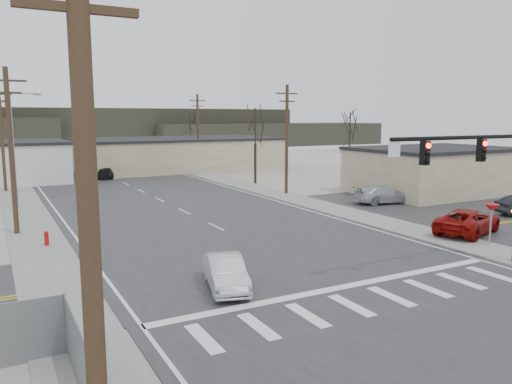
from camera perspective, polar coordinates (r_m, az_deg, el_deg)
ground at (r=25.64m, az=2.66°, el=-7.49°), size 140.00×140.00×0.00m
main_road at (r=38.93m, az=-8.72°, el=-1.99°), size 18.00×110.00×0.05m
cross_road at (r=25.63m, az=2.66°, el=-7.44°), size 90.00×10.00×0.04m
parking_lot at (r=43.05m, az=21.80°, el=-1.51°), size 18.00×20.00×0.03m
sidewalk_left at (r=41.79m, az=-24.93°, el=-1.96°), size 3.00×90.00×0.06m
sidewalk_right at (r=47.78m, az=1.30°, el=0.07°), size 3.00×90.00×0.06m
traffic_signal_mast at (r=25.52m, az=25.72°, el=2.30°), size 8.95×0.43×7.20m
fire_hydrant at (r=29.98m, az=-22.82°, el=-4.90°), size 0.24×0.24×0.87m
yield_sign at (r=30.33m, az=25.33°, el=-1.79°), size 0.80×0.80×2.35m
building_right_far at (r=69.14m, az=-9.00°, el=4.37°), size 26.30×14.30×4.30m
building_lot at (r=49.66m, az=19.63°, el=2.37°), size 14.30×10.30×4.30m
upole_left_a at (r=7.46m, az=-18.43°, el=-6.30°), size 2.20×0.30×10.00m
upole_left_b at (r=33.21m, az=-26.21°, el=4.48°), size 2.20×0.30×10.00m
upole_left_c at (r=53.18m, az=-27.05°, el=5.63°), size 2.20×0.30×10.00m
upole_right_a at (r=46.03m, az=3.53°, el=6.23°), size 2.20×0.30×10.00m
upole_right_b at (r=65.76m, az=-6.66°, el=6.88°), size 2.20×0.30×10.00m
streetlight_main at (r=43.22m, az=-25.78°, el=5.07°), size 2.40×0.25×9.00m
tree_right_mid at (r=53.44m, az=-0.08°, el=7.32°), size 3.74×3.74×8.33m
tree_right_far at (r=78.21m, az=-7.52°, el=7.38°), size 3.52×3.52×7.84m
tree_lot at (r=55.36m, az=10.68°, el=6.86°), size 3.52×3.52×7.84m
hill_center at (r=120.39m, az=-15.00°, el=7.04°), size 80.00×18.00×9.00m
hill_right at (r=127.66m, az=1.25°, el=6.61°), size 60.00×18.00×5.50m
sedan_crossing at (r=20.93m, az=-3.49°, el=-9.16°), size 2.45×4.31×1.34m
car_far_a at (r=60.70m, az=-16.71°, el=2.16°), size 3.20×4.87×1.31m
car_far_b at (r=82.83m, az=-20.46°, el=3.64°), size 2.66×4.44×1.42m
car_parked_red at (r=33.05m, az=23.05°, el=-3.11°), size 5.95×4.13×1.51m
car_parked_dark_a at (r=46.48m, az=14.46°, el=0.42°), size 4.27×2.41×1.37m
car_parked_silver at (r=42.42m, az=14.40°, el=-0.27°), size 5.34×2.89×1.47m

